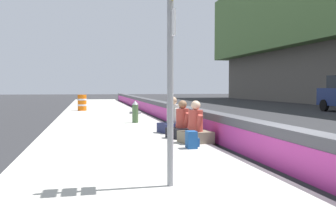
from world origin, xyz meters
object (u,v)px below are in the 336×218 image
seated_person_rear (173,121)px  fire_hydrant (135,111)px  route_sign_post (171,39)px  construction_barrel (82,103)px  seated_person_foreground (196,130)px  backpack (192,140)px  seated_person_middle (183,126)px

seated_person_rear → fire_hydrant: bearing=11.8°
route_sign_post → construction_barrel: bearing=4.6°
seated_person_foreground → construction_barrel: seated_person_foreground is taller
fire_hydrant → backpack: fire_hydrant is taller
route_sign_post → fire_hydrant: (10.17, -0.67, -1.65)m
fire_hydrant → seated_person_foreground: bearing=-171.9°
seated_person_foreground → construction_barrel: 14.94m
backpack → construction_barrel: size_ratio=0.42×
seated_person_middle → seated_person_rear: bearing=-0.2°
seated_person_foreground → seated_person_rear: 2.33m
seated_person_rear → backpack: size_ratio=2.78×
seated_person_foreground → backpack: seated_person_foreground is taller
route_sign_post → backpack: (3.35, -1.19, -1.90)m
seated_person_middle → construction_barrel: seated_person_middle is taller
seated_person_middle → construction_barrel: bearing=12.1°
seated_person_middle → construction_barrel: size_ratio=1.10×
seated_person_middle → backpack: bearing=173.1°
backpack → seated_person_rear: bearing=-4.2°
route_sign_post → seated_person_foreground: route_sign_post is taller
backpack → seated_person_foreground: bearing=-20.5°
construction_barrel → seated_person_middle: bearing=-167.9°
fire_hydrant → construction_barrel: 8.95m
route_sign_post → construction_barrel: (18.85, 1.51, -1.61)m
fire_hydrant → seated_person_middle: (-4.92, -0.75, -0.12)m
route_sign_post → construction_barrel: 18.98m
fire_hydrant → seated_person_rear: size_ratio=0.79×
fire_hydrant → seated_person_foreground: size_ratio=0.82×
seated_person_foreground → seated_person_rear: (2.33, 0.09, 0.01)m
seated_person_middle → backpack: seated_person_middle is taller
seated_person_middle → seated_person_rear: seated_person_rear is taller
route_sign_post → seated_person_rear: bearing=-12.3°
seated_person_foreground → seated_person_middle: 1.03m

